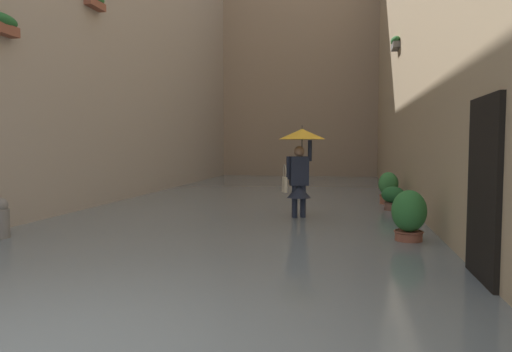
% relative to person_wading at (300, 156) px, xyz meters
% --- Properties ---
extents(ground_plane, '(60.00, 60.00, 0.00)m').
position_rel_person_wading_xyz_m(ground_plane, '(1.35, -3.09, -1.43)').
color(ground_plane, slate).
extents(flood_water, '(8.44, 26.27, 0.13)m').
position_rel_person_wading_xyz_m(flood_water, '(1.35, -3.09, -1.37)').
color(flood_water, slate).
rests_on(flood_water, ground_plane).
extents(building_facade_far, '(11.24, 1.80, 11.43)m').
position_rel_person_wading_xyz_m(building_facade_far, '(1.35, -14.12, 4.28)').
color(building_facade_far, gray).
rests_on(building_facade_far, ground_plane).
extents(person_wading, '(0.99, 0.99, 2.07)m').
position_rel_person_wading_xyz_m(person_wading, '(0.00, 0.00, 0.00)').
color(person_wading, black).
rests_on(person_wading, ground_plane).
extents(potted_plant_mid_left, '(0.51, 0.51, 0.96)m').
position_rel_person_wading_xyz_m(potted_plant_mid_left, '(-2.04, -2.71, -0.92)').
color(potted_plant_mid_left, '#9E563D').
rests_on(potted_plant_mid_left, ground_plane).
extents(potted_plant_far_left, '(0.54, 0.54, 0.69)m').
position_rel_person_wading_xyz_m(potted_plant_far_left, '(-2.04, -1.49, -1.04)').
color(potted_plant_far_left, brown).
rests_on(potted_plant_far_left, ground_plane).
extents(potted_plant_near_left, '(0.55, 0.55, 0.94)m').
position_rel_person_wading_xyz_m(potted_plant_near_left, '(-1.93, 2.06, -0.92)').
color(potted_plant_near_left, brown).
rests_on(potted_plant_near_left, ground_plane).
extents(mooring_bollard, '(0.29, 0.29, 0.80)m').
position_rel_person_wading_xyz_m(mooring_bollard, '(4.62, 3.12, -1.04)').
color(mooring_bollard, slate).
rests_on(mooring_bollard, ground_plane).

